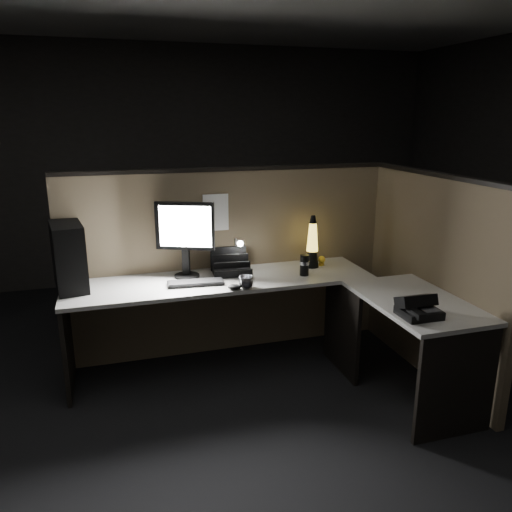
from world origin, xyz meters
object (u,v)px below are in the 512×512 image
object	(u,v)px
pc_tower	(68,256)
lava_lamp	(312,246)
desk_phone	(417,308)
keyboard	(196,283)
monitor	(185,232)

from	to	relation	value
pc_tower	lava_lamp	distance (m)	1.85
lava_lamp	desk_phone	distance (m)	1.17
keyboard	desk_phone	size ratio (longest dim) A/B	1.65
monitor	keyboard	size ratio (longest dim) A/B	1.40
keyboard	lava_lamp	xyz separation A→B (m)	(0.98, 0.16, 0.17)
desk_phone	monitor	bearing A→B (deg)	136.72
keyboard	desk_phone	distance (m)	1.55
pc_tower	keyboard	world-z (taller)	pc_tower
monitor	keyboard	bearing A→B (deg)	-57.90
pc_tower	lava_lamp	size ratio (longest dim) A/B	1.11
lava_lamp	desk_phone	bearing A→B (deg)	-79.34
lava_lamp	desk_phone	world-z (taller)	lava_lamp
pc_tower	keyboard	bearing A→B (deg)	-21.04
keyboard	lava_lamp	size ratio (longest dim) A/B	0.96
keyboard	desk_phone	xyz separation A→B (m)	(1.20, -0.98, 0.04)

